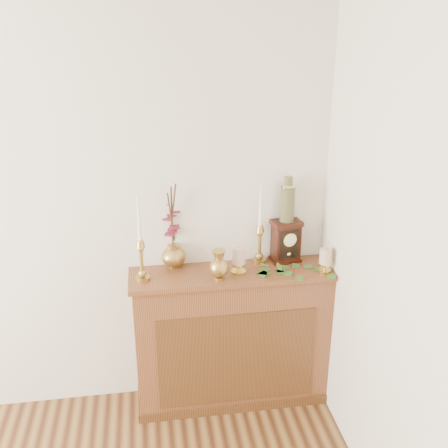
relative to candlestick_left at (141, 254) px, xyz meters
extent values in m
cube|color=brown|center=(0.54, 0.04, -0.65)|extent=(1.20, 0.30, 0.90)
cube|color=brown|center=(0.54, -0.12, -0.69)|extent=(0.96, 0.01, 0.63)
cube|color=brown|center=(0.54, 0.04, -0.18)|extent=(1.24, 0.34, 0.03)
cube|color=brown|center=(0.54, 0.04, -1.07)|extent=(1.23, 0.33, 0.06)
cylinder|color=tan|center=(0.00, 0.00, -0.16)|extent=(0.09, 0.09, 0.02)
sphere|color=tan|center=(0.00, 0.00, -0.13)|extent=(0.05, 0.05, 0.05)
cylinder|color=tan|center=(0.00, 0.00, -0.05)|extent=(0.02, 0.02, 0.15)
sphere|color=tan|center=(0.00, 0.00, 0.03)|extent=(0.04, 0.04, 0.04)
cone|color=tan|center=(0.00, 0.00, 0.06)|extent=(0.06, 0.06, 0.04)
cone|color=white|center=(0.00, 0.00, 0.21)|extent=(0.02, 0.02, 0.27)
cylinder|color=tan|center=(0.72, 0.13, -0.16)|extent=(0.08, 0.08, 0.02)
sphere|color=tan|center=(0.72, 0.13, -0.13)|extent=(0.05, 0.05, 0.05)
cylinder|color=tan|center=(0.72, 0.13, -0.05)|extent=(0.02, 0.02, 0.15)
sphere|color=tan|center=(0.72, 0.13, 0.03)|extent=(0.04, 0.04, 0.04)
cone|color=tan|center=(0.72, 0.13, 0.06)|extent=(0.05, 0.05, 0.04)
cone|color=white|center=(0.72, 0.13, 0.21)|extent=(0.02, 0.02, 0.26)
cylinder|color=tan|center=(0.44, -0.06, -0.16)|extent=(0.06, 0.06, 0.02)
sphere|color=tan|center=(0.44, -0.06, -0.09)|extent=(0.11, 0.11, 0.11)
cone|color=tan|center=(0.44, -0.06, -0.01)|extent=(0.08, 0.08, 0.06)
cylinder|color=tan|center=(0.19, 0.15, -0.16)|extent=(0.06, 0.06, 0.01)
ellipsoid|color=tan|center=(0.19, 0.15, -0.10)|extent=(0.15, 0.15, 0.13)
cylinder|color=tan|center=(0.19, 0.15, -0.04)|extent=(0.07, 0.07, 0.03)
cylinder|color=#472819|center=(0.19, 0.16, 0.14)|extent=(0.05, 0.09, 0.35)
cylinder|color=#472819|center=(0.19, 0.16, 0.16)|extent=(0.01, 0.08, 0.39)
cylinder|color=#472819|center=(0.19, 0.16, 0.17)|extent=(0.05, 0.13, 0.40)
cylinder|color=gold|center=(0.57, 0.00, -0.16)|extent=(0.09, 0.09, 0.02)
cylinder|color=gold|center=(0.57, 0.00, -0.13)|extent=(0.02, 0.02, 0.04)
cylinder|color=gold|center=(0.57, 0.00, -0.11)|extent=(0.08, 0.08, 0.01)
cylinder|color=#F8E2C2|center=(0.57, 0.00, -0.05)|extent=(0.08, 0.08, 0.10)
cylinder|color=#472819|center=(0.57, 0.00, 0.00)|extent=(0.00, 0.00, 0.01)
cylinder|color=gold|center=(1.08, -0.06, -0.16)|extent=(0.08, 0.08, 0.01)
cylinder|color=gold|center=(1.08, -0.06, -0.14)|extent=(0.02, 0.02, 0.04)
cylinder|color=gold|center=(1.08, -0.06, -0.12)|extent=(0.08, 0.08, 0.01)
cylinder|color=#F8E2C2|center=(1.08, -0.06, -0.07)|extent=(0.07, 0.07, 0.09)
cylinder|color=#472819|center=(1.08, -0.06, -0.02)|extent=(0.00, 0.00, 0.01)
cube|color=#396225|center=(1.07, -0.07, -0.16)|extent=(0.07, 0.07, 0.00)
cube|color=#396225|center=(1.05, 0.02, -0.16)|extent=(0.07, 0.07, 0.00)
cube|color=#396225|center=(1.13, -0.13, -0.16)|extent=(0.07, 0.06, 0.00)
cube|color=#396225|center=(0.70, 0.01, -0.16)|extent=(0.07, 0.07, 0.00)
cube|color=#396225|center=(1.09, -0.13, -0.16)|extent=(0.07, 0.06, 0.00)
cube|color=#396225|center=(0.89, -0.13, -0.16)|extent=(0.05, 0.06, 0.00)
cube|color=#396225|center=(0.74, -0.01, -0.16)|extent=(0.06, 0.07, 0.00)
cube|color=#396225|center=(0.81, -0.13, -0.16)|extent=(0.07, 0.07, 0.00)
cube|color=#396225|center=(1.01, -0.07, -0.16)|extent=(0.06, 0.05, 0.00)
cube|color=#396225|center=(1.04, 0.01, -0.16)|extent=(0.06, 0.07, 0.00)
cube|color=#396225|center=(0.83, -0.03, -0.16)|extent=(0.06, 0.05, 0.00)
cube|color=#396225|center=(0.83, -0.02, -0.16)|extent=(0.05, 0.06, 0.00)
cube|color=#396225|center=(1.03, -0.10, -0.16)|extent=(0.07, 0.06, 0.00)
cube|color=#396225|center=(0.72, -0.04, -0.11)|extent=(0.06, 0.05, 0.03)
cube|color=#396225|center=(0.79, -0.10, -0.09)|extent=(0.06, 0.06, 0.03)
cube|color=#396225|center=(1.07, -0.05, -0.10)|extent=(0.05, 0.06, 0.03)
cube|color=#36130A|center=(0.88, 0.13, -0.16)|extent=(0.19, 0.15, 0.02)
cube|color=#36130A|center=(0.88, 0.13, -0.04)|extent=(0.17, 0.13, 0.23)
cube|color=#36130A|center=(0.88, 0.13, 0.08)|extent=(0.19, 0.15, 0.03)
cube|color=black|center=(0.89, 0.07, -0.04)|extent=(0.12, 0.02, 0.19)
cylinder|color=yellow|center=(0.89, 0.07, 0.00)|extent=(0.09, 0.02, 0.09)
cylinder|color=silver|center=(0.89, 0.07, 0.00)|extent=(0.06, 0.01, 0.06)
sphere|color=yellow|center=(0.89, 0.08, -0.10)|extent=(0.03, 0.03, 0.03)
cylinder|color=#183027|center=(0.88, 0.13, 0.21)|extent=(0.09, 0.09, 0.22)
cylinder|color=#183027|center=(0.88, 0.13, 0.34)|extent=(0.05, 0.05, 0.07)
cylinder|color=tan|center=(0.88, 0.13, 0.32)|extent=(0.06, 0.06, 0.02)
camera|label=1|loc=(0.05, -2.74, 1.25)|focal=42.00mm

